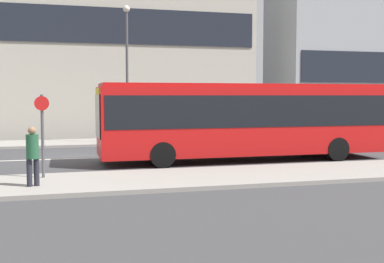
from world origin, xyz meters
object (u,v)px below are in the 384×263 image
(parked_car_0, at_px, (338,131))
(bus_stop_sign, at_px, (42,129))
(pedestrian_near_stop, at_px, (32,153))
(street_lamp, at_px, (127,60))
(city_bus, at_px, (243,116))

(parked_car_0, relative_size, bus_stop_sign, 1.53)
(parked_car_0, height_order, pedestrian_near_stop, pedestrian_near_stop)
(parked_car_0, height_order, street_lamp, street_lamp)
(parked_car_0, xyz_separation_m, pedestrian_near_stop, (-15.83, -10.07, 0.44))
(parked_car_0, xyz_separation_m, bus_stop_sign, (-15.61, -8.67, 1.00))
(bus_stop_sign, bearing_deg, city_bus, 21.55)
(city_bus, xyz_separation_m, parked_car_0, (7.86, 5.61, -1.17))
(pedestrian_near_stop, bearing_deg, street_lamp, -129.94)
(bus_stop_sign, relative_size, street_lamp, 0.35)
(parked_car_0, height_order, bus_stop_sign, bus_stop_sign)
(street_lamp, bearing_deg, city_bus, -62.78)
(pedestrian_near_stop, xyz_separation_m, street_lamp, (4.17, 11.83, 3.46))
(city_bus, distance_m, pedestrian_near_stop, 9.16)
(pedestrian_near_stop, height_order, bus_stop_sign, bus_stop_sign)
(city_bus, bearing_deg, street_lamp, 111.77)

